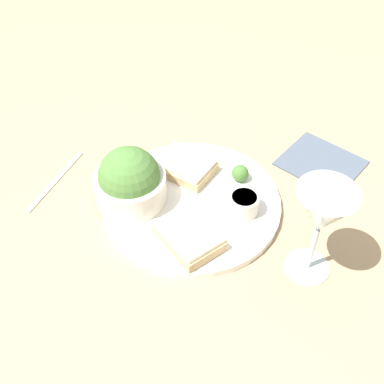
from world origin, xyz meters
name	(u,v)px	position (x,y,z in m)	size (l,w,h in m)	color
ground_plane	(192,206)	(0.00, 0.00, 0.00)	(4.00, 4.00, 0.00)	tan
dinner_plate	(192,203)	(0.00, 0.00, 0.01)	(0.30, 0.30, 0.01)	white
salad_bowl	(130,181)	(-0.09, -0.05, 0.05)	(0.12, 0.12, 0.10)	silver
sauce_ramekin	(244,203)	(0.08, 0.02, 0.03)	(0.05, 0.05, 0.03)	beige
cheese_toast_near	(185,166)	(-0.05, 0.05, 0.03)	(0.10, 0.07, 0.03)	tan
cheese_toast_far	(189,236)	(0.04, -0.08, 0.03)	(0.12, 0.10, 0.03)	tan
wine_glass	(322,215)	(0.22, -0.01, 0.12)	(0.08, 0.08, 0.16)	silver
garnish	(240,173)	(0.04, 0.09, 0.03)	(0.03, 0.03, 0.03)	#477533
napkin	(321,162)	(0.15, 0.22, 0.00)	(0.15, 0.14, 0.01)	#4C5666
fork	(56,180)	(-0.24, -0.08, 0.00)	(0.03, 0.16, 0.01)	silver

